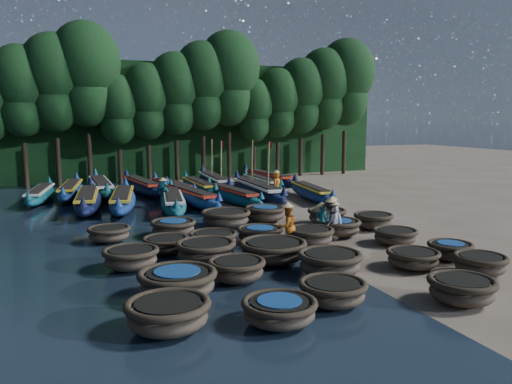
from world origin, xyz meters
name	(u,v)px	position (x,y,z in m)	size (l,w,h in m)	color
ground	(270,231)	(0.00, 0.00, 0.00)	(120.00, 120.00, 0.00)	gray
foliage_wall	(166,121)	(0.00, 23.50, 5.00)	(40.00, 3.00, 10.00)	black
coracle_0	(168,314)	(-6.70, -9.25, 0.46)	(2.56, 2.56, 0.80)	brown
coracle_1	(279,310)	(-3.95, -9.89, 0.38)	(2.24, 2.24, 0.67)	brown
coracle_2	(333,291)	(-1.98, -9.21, 0.40)	(2.40, 2.40, 0.71)	brown
coracle_3	(462,289)	(1.50, -10.47, 0.44)	(2.17, 2.17, 0.76)	brown
coracle_4	(480,263)	(4.07, -8.64, 0.40)	(1.80, 1.80, 0.70)	brown
coracle_5	(177,282)	(-5.95, -7.00, 0.48)	(2.55, 2.55, 0.83)	brown
coracle_6	(237,269)	(-3.85, -6.28, 0.43)	(1.91, 1.91, 0.75)	brown
coracle_7	(330,262)	(-0.74, -6.88, 0.48)	(2.36, 2.36, 0.84)	brown
coracle_8	(413,258)	(2.45, -7.19, 0.37)	(2.25, 2.25, 0.65)	brown
coracle_9	(450,250)	(4.43, -6.85, 0.39)	(1.70, 1.70, 0.67)	brown
coracle_10	(131,257)	(-6.86, -3.67, 0.44)	(2.40, 2.40, 0.76)	brown
coracle_11	(206,251)	(-4.21, -3.90, 0.47)	(2.46, 2.46, 0.82)	brown
coracle_12	(273,250)	(-1.87, -4.70, 0.46)	(2.76, 2.76, 0.81)	brown
coracle_13	(310,236)	(0.51, -3.10, 0.44)	(2.34, 2.34, 0.77)	brown
coracle_14	(395,236)	(3.98, -4.15, 0.37)	(1.88, 1.88, 0.65)	brown
coracle_15	(166,244)	(-5.30, -2.00, 0.38)	(1.86, 1.86, 0.66)	brown
coracle_16	(213,239)	(-3.30, -1.84, 0.37)	(2.31, 2.31, 0.65)	brown
coracle_17	(260,234)	(-1.20, -1.76, 0.38)	(2.12, 2.12, 0.66)	brown
coracle_18	(338,227)	(2.48, -2.00, 0.44)	(2.08, 2.08, 0.75)	brown
coracle_19	(373,220)	(4.82, -1.36, 0.44)	(2.17, 2.17, 0.76)	brown
coracle_20	(109,233)	(-7.19, 0.70, 0.38)	(2.04, 2.04, 0.66)	brown
coracle_21	(173,227)	(-4.41, 0.68, 0.43)	(2.05, 2.05, 0.74)	brown
coracle_22	(226,218)	(-1.62, 1.65, 0.47)	(2.90, 2.90, 0.82)	brown
coracle_23	(265,213)	(0.69, 2.19, 0.45)	(2.40, 2.40, 0.78)	brown
coracle_24	(327,216)	(3.30, 0.42, 0.44)	(2.32, 2.32, 0.77)	brown
long_boat_2	(88,200)	(-7.61, 8.99, 0.57)	(2.35, 8.46, 1.50)	#0F1337
long_boat_3	(123,200)	(-5.71, 8.38, 0.56)	(2.80, 8.21, 1.47)	navy
long_boat_4	(173,201)	(-3.07, 6.87, 0.54)	(2.74, 7.99, 1.43)	#105E5C
long_boat_5	(190,196)	(-1.73, 8.26, 0.55)	(2.69, 8.14, 1.45)	navy
long_boat_6	(232,195)	(0.91, 8.07, 0.52)	(2.29, 7.65, 1.36)	#105E5C
long_boat_7	(257,191)	(2.82, 8.63, 0.61)	(1.79, 9.07, 3.85)	#0F1337
long_boat_8	(311,192)	(6.08, 7.38, 0.50)	(2.23, 7.38, 1.31)	navy
long_boat_9	(40,194)	(-10.25, 12.94, 0.49)	(2.29, 7.20, 1.28)	#105E5C
long_boat_10	(71,190)	(-8.42, 13.88, 0.53)	(2.40, 7.82, 1.39)	navy
long_boat_11	(101,187)	(-6.48, 14.23, 0.59)	(1.65, 8.76, 1.54)	#105E5C
long_boat_12	(142,186)	(-3.74, 14.07, 0.56)	(2.57, 8.21, 1.46)	#0F1337
long_boat_13	(173,188)	(-1.81, 12.79, 0.51)	(2.51, 7.50, 1.34)	navy
long_boat_14	(199,187)	(-0.02, 12.54, 0.51)	(1.53, 7.65, 1.35)	#105E5C
long_boat_15	(215,182)	(1.66, 14.32, 0.58)	(1.95, 8.64, 3.67)	#0F1337
long_boat_16	(262,183)	(4.98, 13.16, 0.49)	(1.30, 7.30, 1.28)	#105E5C
long_boat_17	(268,179)	(6.12, 14.64, 0.57)	(2.28, 8.44, 1.49)	#0F1337
fisherman_0	(333,220)	(1.97, -2.46, 0.88)	(0.93, 0.95, 1.85)	silver
fisherman_1	(321,219)	(1.63, -2.00, 0.88)	(0.58, 0.52, 1.71)	#1A6770
fisherman_2	(287,226)	(-0.53, -3.05, 0.94)	(1.00, 0.85, 2.00)	#C66B1A
fisherman_3	(331,219)	(1.87, -2.40, 0.91)	(1.26, 1.26, 1.96)	black
fisherman_4	(332,213)	(2.70, -1.09, 0.87)	(0.73, 1.01, 1.79)	silver
fisherman_5	(163,193)	(-3.39, 8.15, 0.88)	(1.07, 1.64, 1.89)	#1A6770
fisherman_6	(276,183)	(4.64, 9.71, 0.91)	(0.96, 0.98, 1.90)	#C66B1A
tree_2	(20,90)	(-11.40, 20.00, 7.32)	(4.51, 4.51, 10.63)	black
tree_3	(54,81)	(-9.10, 20.00, 8.00)	(4.92, 4.92, 11.60)	black
tree_4	(85,73)	(-6.80, 20.00, 8.67)	(5.34, 5.34, 12.58)	black
tree_5	(118,109)	(-4.50, 20.00, 5.97)	(3.68, 3.68, 8.68)	black
tree_6	(147,101)	(-2.20, 20.00, 6.65)	(4.09, 4.09, 9.65)	black
tree_7	(175,93)	(0.10, 20.00, 7.32)	(4.51, 4.51, 10.63)	black
tree_8	(202,85)	(2.40, 20.00, 8.00)	(4.92, 4.92, 11.60)	black
tree_9	(228,77)	(4.70, 20.00, 8.67)	(5.34, 5.34, 12.58)	black
tree_10	(254,110)	(7.00, 20.00, 5.97)	(3.68, 3.68, 8.68)	black
tree_11	(278,102)	(9.30, 20.00, 6.65)	(4.09, 4.09, 9.65)	black
tree_12	(301,95)	(11.60, 20.00, 7.32)	(4.51, 4.51, 10.63)	black
tree_13	(324,88)	(13.90, 20.00, 8.00)	(4.92, 4.92, 11.60)	black
tree_14	(346,81)	(16.20, 20.00, 8.67)	(5.34, 5.34, 12.58)	black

